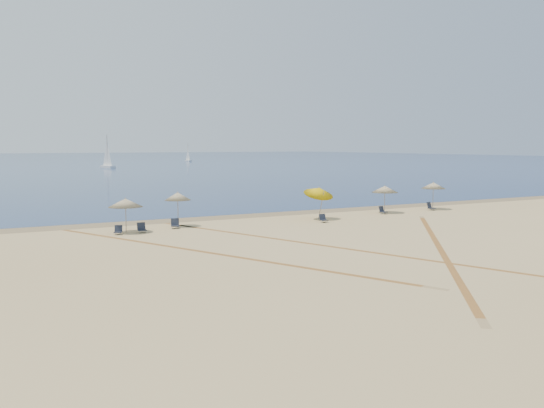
{
  "coord_description": "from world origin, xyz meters",
  "views": [
    {
      "loc": [
        -20.08,
        -18.15,
        5.71
      ],
      "look_at": [
        0.0,
        20.0,
        1.3
      ],
      "focal_mm": 38.11,
      "sensor_mm": 36.0,
      "label": 1
    }
  ],
  "objects_px": {
    "umbrella_1": "(126,203)",
    "chair_4": "(323,219)",
    "sailboat_0": "(107,158)",
    "umbrella_2": "(178,196)",
    "umbrella_3": "(319,191)",
    "umbrella_5": "(433,186)",
    "chair_5": "(383,210)",
    "umbrella_4": "(385,189)",
    "chair_6": "(431,207)",
    "chair_2": "(142,228)",
    "chair_3": "(175,224)",
    "chair_1": "(118,230)",
    "sailboat_1": "(188,156)"
  },
  "relations": [
    {
      "from": "umbrella_1",
      "to": "chair_4",
      "type": "xyz_separation_m",
      "value": [
        14.2,
        -1.77,
        -1.69
      ]
    },
    {
      "from": "sailboat_0",
      "to": "umbrella_2",
      "type": "bearing_deg",
      "value": -115.06
    },
    {
      "from": "umbrella_2",
      "to": "umbrella_3",
      "type": "xyz_separation_m",
      "value": [
        10.87,
        -1.33,
        0.05
      ]
    },
    {
      "from": "umbrella_5",
      "to": "umbrella_1",
      "type": "bearing_deg",
      "value": -177.79
    },
    {
      "from": "umbrella_3",
      "to": "umbrella_5",
      "type": "xyz_separation_m",
      "value": [
        12.84,
        1.25,
        -0.06
      ]
    },
    {
      "from": "umbrella_2",
      "to": "chair_5",
      "type": "bearing_deg",
      "value": -2.58
    },
    {
      "from": "umbrella_4",
      "to": "chair_6",
      "type": "bearing_deg",
      "value": -4.02
    },
    {
      "from": "chair_2",
      "to": "chair_3",
      "type": "relative_size",
      "value": 0.85
    },
    {
      "from": "umbrella_3",
      "to": "chair_5",
      "type": "distance_m",
      "value": 6.92
    },
    {
      "from": "chair_6",
      "to": "sailboat_0",
      "type": "distance_m",
      "value": 109.39
    },
    {
      "from": "chair_4",
      "to": "chair_6",
      "type": "height_order",
      "value": "chair_6"
    },
    {
      "from": "umbrella_4",
      "to": "chair_3",
      "type": "bearing_deg",
      "value": -178.24
    },
    {
      "from": "chair_1",
      "to": "chair_3",
      "type": "distance_m",
      "value": 4.22
    },
    {
      "from": "chair_5",
      "to": "umbrella_5",
      "type": "bearing_deg",
      "value": -6.85
    },
    {
      "from": "chair_5",
      "to": "sailboat_1",
      "type": "distance_m",
      "value": 160.57
    },
    {
      "from": "umbrella_2",
      "to": "umbrella_4",
      "type": "height_order",
      "value": "umbrella_2"
    },
    {
      "from": "umbrella_4",
      "to": "chair_5",
      "type": "bearing_deg",
      "value": -138.77
    },
    {
      "from": "chair_1",
      "to": "chair_2",
      "type": "bearing_deg",
      "value": 27.02
    },
    {
      "from": "umbrella_5",
      "to": "umbrella_2",
      "type": "bearing_deg",
      "value": 179.8
    },
    {
      "from": "chair_5",
      "to": "chair_6",
      "type": "relative_size",
      "value": 0.86
    },
    {
      "from": "umbrella_3",
      "to": "chair_1",
      "type": "bearing_deg",
      "value": -178.44
    },
    {
      "from": "chair_2",
      "to": "chair_6",
      "type": "xyz_separation_m",
      "value": [
        26.05,
        1.05,
        0.03
      ]
    },
    {
      "from": "chair_6",
      "to": "sailboat_1",
      "type": "bearing_deg",
      "value": 60.02
    },
    {
      "from": "umbrella_1",
      "to": "sailboat_1",
      "type": "bearing_deg",
      "value": 69.12
    },
    {
      "from": "umbrella_2",
      "to": "chair_3",
      "type": "xyz_separation_m",
      "value": [
        -0.49,
        -0.8,
        -1.84
      ]
    },
    {
      "from": "chair_3",
      "to": "sailboat_0",
      "type": "relative_size",
      "value": 0.09
    },
    {
      "from": "umbrella_4",
      "to": "chair_5",
      "type": "relative_size",
      "value": 3.25
    },
    {
      "from": "chair_1",
      "to": "sailboat_1",
      "type": "xyz_separation_m",
      "value": [
        60.29,
        156.92,
        1.66
      ]
    },
    {
      "from": "umbrella_3",
      "to": "sailboat_1",
      "type": "height_order",
      "value": "sailboat_1"
    },
    {
      "from": "umbrella_4",
      "to": "chair_4",
      "type": "xyz_separation_m",
      "value": [
        -7.89,
        -2.69,
        -1.73
      ]
    },
    {
      "from": "umbrella_1",
      "to": "chair_6",
      "type": "bearing_deg",
      "value": 1.23
    },
    {
      "from": "umbrella_4",
      "to": "chair_4",
      "type": "bearing_deg",
      "value": -161.19
    },
    {
      "from": "chair_2",
      "to": "umbrella_5",
      "type": "bearing_deg",
      "value": 6.6
    },
    {
      "from": "chair_2",
      "to": "chair_6",
      "type": "height_order",
      "value": "chair_6"
    },
    {
      "from": "umbrella_5",
      "to": "sailboat_1",
      "type": "bearing_deg",
      "value": 78.36
    },
    {
      "from": "umbrella_5",
      "to": "chair_6",
      "type": "distance_m",
      "value": 2.0
    },
    {
      "from": "umbrella_5",
      "to": "chair_3",
      "type": "relative_size",
      "value": 3.18
    },
    {
      "from": "umbrella_3",
      "to": "chair_2",
      "type": "height_order",
      "value": "umbrella_3"
    },
    {
      "from": "umbrella_1",
      "to": "chair_2",
      "type": "bearing_deg",
      "value": -27.81
    },
    {
      "from": "umbrella_4",
      "to": "chair_2",
      "type": "relative_size",
      "value": 3.56
    },
    {
      "from": "umbrella_1",
      "to": "umbrella_3",
      "type": "height_order",
      "value": "umbrella_3"
    },
    {
      "from": "chair_3",
      "to": "sailboat_0",
      "type": "height_order",
      "value": "sailboat_0"
    },
    {
      "from": "sailboat_1",
      "to": "sailboat_0",
      "type": "bearing_deg",
      "value": -131.43
    },
    {
      "from": "sailboat_1",
      "to": "umbrella_3",
      "type": "bearing_deg",
      "value": -108.37
    },
    {
      "from": "chair_6",
      "to": "chair_4",
      "type": "bearing_deg",
      "value": 172.31
    },
    {
      "from": "umbrella_5",
      "to": "chair_3",
      "type": "height_order",
      "value": "umbrella_5"
    },
    {
      "from": "umbrella_1",
      "to": "chair_6",
      "type": "height_order",
      "value": "umbrella_1"
    },
    {
      "from": "umbrella_2",
      "to": "chair_1",
      "type": "bearing_deg",
      "value": -159.13
    },
    {
      "from": "umbrella_1",
      "to": "chair_6",
      "type": "xyz_separation_m",
      "value": [
        26.95,
        0.58,
        -1.64
      ]
    },
    {
      "from": "umbrella_2",
      "to": "sailboat_0",
      "type": "relative_size",
      "value": 0.3
    }
  ]
}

